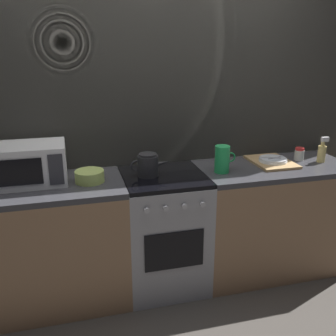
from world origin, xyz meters
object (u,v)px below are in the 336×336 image
object	(u,v)px
microwave	(31,164)
spray_bottle	(322,152)
mixing_bowl	(90,176)
pitcher	(222,159)
kettle	(148,165)
stove_unit	(164,231)
spice_jar	(299,154)
dish_pile	(272,161)

from	to	relation	value
microwave	spray_bottle	distance (m)	2.21
mixing_bowl	pitcher	world-z (taller)	pitcher
kettle	spray_bottle	size ratio (longest dim) A/B	1.40
stove_unit	microwave	size ratio (longest dim) A/B	1.96
microwave	kettle	size ratio (longest dim) A/B	1.62
stove_unit	spice_jar	size ratio (longest dim) A/B	8.57
microwave	spray_bottle	size ratio (longest dim) A/B	2.27
dish_pile	kettle	bearing A→B (deg)	-177.72
pitcher	dish_pile	size ratio (longest dim) A/B	0.50
pitcher	kettle	bearing A→B (deg)	173.93
spray_bottle	microwave	bearing A→B (deg)	177.78
microwave	mixing_bowl	bearing A→B (deg)	-12.22
mixing_bowl	stove_unit	bearing A→B (deg)	0.67
spray_bottle	spice_jar	bearing A→B (deg)	149.89
kettle	pitcher	distance (m)	0.55
dish_pile	spray_bottle	bearing A→B (deg)	-8.72
spice_jar	spray_bottle	bearing A→B (deg)	-30.11
microwave	pitcher	distance (m)	1.34
stove_unit	spice_jar	xyz separation A→B (m)	(1.16, 0.08, 0.50)
dish_pile	spray_bottle	world-z (taller)	spray_bottle
kettle	spray_bottle	xyz separation A→B (m)	(1.42, -0.02, -0.00)
mixing_bowl	spice_jar	size ratio (longest dim) A/B	1.90
pitcher	dish_pile	bearing A→B (deg)	11.86
pitcher	spray_bottle	xyz separation A→B (m)	(0.87, 0.04, -0.02)
microwave	dish_pile	distance (m)	1.81
stove_unit	spray_bottle	bearing A→B (deg)	-0.43
kettle	spice_jar	xyz separation A→B (m)	(1.27, 0.06, -0.03)
kettle	spice_jar	size ratio (longest dim) A/B	2.71
kettle	mixing_bowl	distance (m)	0.42
kettle	dish_pile	xyz separation A→B (m)	(1.01, 0.04, -0.06)
spice_jar	spray_bottle	distance (m)	0.17
dish_pile	spice_jar	world-z (taller)	spice_jar
microwave	dish_pile	bearing A→B (deg)	-0.75
spice_jar	mixing_bowl	bearing A→B (deg)	-177.23
microwave	kettle	distance (m)	0.80
dish_pile	stove_unit	bearing A→B (deg)	-176.69
mixing_bowl	spray_bottle	world-z (taller)	spray_bottle
dish_pile	spray_bottle	xyz separation A→B (m)	(0.40, -0.06, 0.06)
stove_unit	kettle	world-z (taller)	kettle
dish_pile	spice_jar	distance (m)	0.26
stove_unit	dish_pile	size ratio (longest dim) A/B	2.25
stove_unit	dish_pile	distance (m)	1.02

